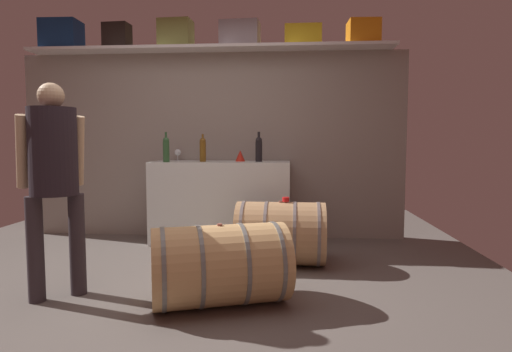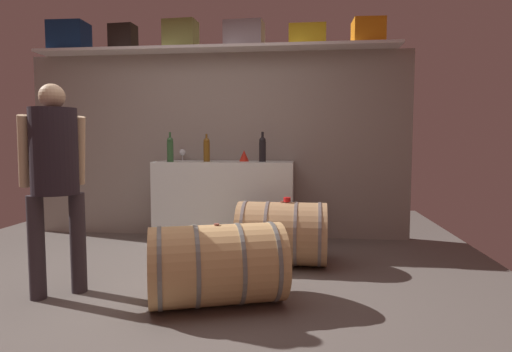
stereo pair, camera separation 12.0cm
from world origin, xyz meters
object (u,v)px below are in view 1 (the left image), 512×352
Objects in this scene: toolcase_navy at (62,35)px; toolcase_grey at (240,34)px; toolcase_black at (117,36)px; wine_bottle_amber at (203,149)px; toolcase_olive at (176,34)px; wine_barrel_far at (220,265)px; tasting_cup at (286,199)px; red_funnel at (240,156)px; toolcase_yellow at (303,36)px; winemaker_pouring at (54,168)px; work_cabinet at (221,202)px; wine_bottle_green at (166,149)px; wine_bottle_dark at (259,149)px; wine_glass at (178,153)px; toolcase_orange at (363,33)px; wine_barrel_near at (281,233)px.

toolcase_grey is at bearing -1.37° from toolcase_navy.
toolcase_black is 1.67m from wine_bottle_amber.
toolcase_olive reaches higher than toolcase_black.
wine_barrel_far is 1.14m from tasting_cup.
toolcase_navy reaches higher than red_funnel.
toolcase_yellow reaches higher than tasting_cup.
toolcase_navy is 0.97× the size of toolcase_grey.
winemaker_pouring reaches higher than wine_barrel_far.
toolcase_black reaches higher than wine_barrel_far.
wine_bottle_amber reaches higher than work_cabinet.
work_cabinet is (0.54, -0.18, -1.89)m from toolcase_olive.
toolcase_black reaches higher than toolcase_grey.
wine_bottle_green is (1.32, -0.37, -1.30)m from toolcase_navy.
toolcase_yellow reaches higher than wine_bottle_dark.
red_funnel is at bearing -11.13° from wine_glass.
red_funnel is at bearing -6.38° from toolcase_olive.
winemaker_pouring is (-0.91, -1.79, 0.49)m from work_cabinet.
toolcase_navy is at bearing 164.15° from wine_bottle_green.
wine_bottle_green is at bearing -169.19° from wine_bottle_dark.
wine_bottle_green is 2.00m from wine_barrel_far.
toolcase_orange is 3.45m from winemaker_pouring.
toolcase_black reaches higher than toolcase_yellow.
toolcase_orange is at bearing 3.87° from toolcase_black.
wine_bottle_amber is at bearing -174.02° from toolcase_orange.
winemaker_pouring reaches higher than red_funnel.
toolcase_yellow is 0.49× the size of wine_barrel_near.
tasting_cup is (1.95, -1.02, -1.73)m from toolcase_black.
toolcase_olive is 1.14× the size of wine_bottle_green.
wine_bottle_green is (-0.76, -0.37, -1.28)m from toolcase_grey.
wine_bottle_amber is (-0.19, -0.08, 0.59)m from work_cabinet.
toolcase_black is 1.98m from red_funnel.
toolcase_orange is at bearing 8.33° from wine_bottle_amber.
wine_bottle_amber is at bearing 29.66° from winemaker_pouring.
toolcase_orange is at bearing -1.37° from toolcase_navy.
toolcase_grey reaches higher than toolcase_yellow.
wine_barrel_near is 1.97m from winemaker_pouring.
toolcase_grey is at bearing 116.83° from wine_barrel_near.
red_funnel is 0.12× the size of wine_barrel_far.
toolcase_navy is 1.46× the size of toolcase_black.
winemaker_pouring is at bearing -102.40° from wine_bottle_green.
toolcase_yellow reaches higher than wine_bottle_amber.
toolcase_yellow is at bearing 3.70° from toolcase_olive.
tasting_cup is (1.26, -1.03, -0.39)m from wine_glass.
wine_barrel_far is (-0.14, -1.84, -0.77)m from wine_bottle_dark.
winemaker_pouring is at bearing -126.80° from wine_bottle_dark.
toolcase_olive is 1.44m from toolcase_yellow.
toolcase_navy reaches higher than wine_glass.
wine_bottle_dark is (2.30, -0.19, -1.30)m from toolcase_navy.
red_funnel is 1.21m from wine_barrel_near.
wine_bottle_dark is 0.98m from wine_glass.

